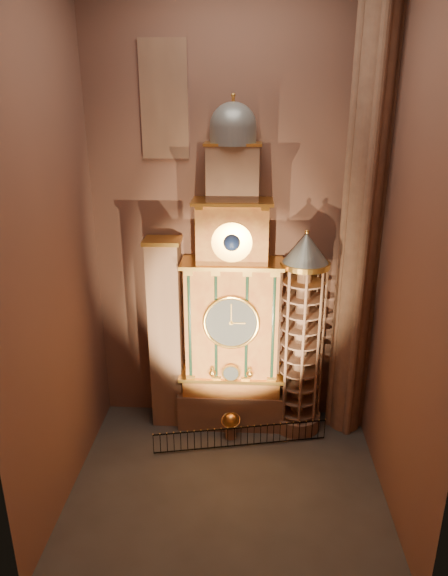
# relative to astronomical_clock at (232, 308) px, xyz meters

# --- Properties ---
(floor) EXTENTS (14.00, 14.00, 0.00)m
(floor) POSITION_rel_astronomical_clock_xyz_m (0.00, -4.96, -6.68)
(floor) COLOR #383330
(floor) RESTS_ON ground
(wall_back) EXTENTS (22.00, 0.00, 22.00)m
(wall_back) POSITION_rel_astronomical_clock_xyz_m (0.00, 1.04, 4.32)
(wall_back) COLOR brown
(wall_back) RESTS_ON floor
(wall_left) EXTENTS (0.00, 22.00, 22.00)m
(wall_left) POSITION_rel_astronomical_clock_xyz_m (-7.00, -4.96, 4.32)
(wall_left) COLOR brown
(wall_left) RESTS_ON floor
(wall_right) EXTENTS (0.00, 22.00, 22.00)m
(wall_right) POSITION_rel_astronomical_clock_xyz_m (7.00, -4.96, 4.32)
(wall_right) COLOR brown
(wall_right) RESTS_ON floor
(astronomical_clock) EXTENTS (5.60, 2.41, 16.70)m
(astronomical_clock) POSITION_rel_astronomical_clock_xyz_m (0.00, 0.00, 0.00)
(astronomical_clock) COLOR #8C634C
(astronomical_clock) RESTS_ON floor
(portrait_tower) EXTENTS (1.80, 1.60, 10.20)m
(portrait_tower) POSITION_rel_astronomical_clock_xyz_m (-3.40, 0.02, -1.53)
(portrait_tower) COLOR #8C634C
(portrait_tower) RESTS_ON floor
(stair_turret) EXTENTS (2.50, 2.50, 10.80)m
(stair_turret) POSITION_rel_astronomical_clock_xyz_m (3.50, -0.26, -1.41)
(stair_turret) COLOR #8C634C
(stair_turret) RESTS_ON floor
(gothic_pier) EXTENTS (2.04, 2.04, 22.00)m
(gothic_pier) POSITION_rel_astronomical_clock_xyz_m (6.10, 0.04, 4.32)
(gothic_pier) COLOR #8C634C
(gothic_pier) RESTS_ON floor
(stained_glass_window) EXTENTS (2.20, 0.14, 5.20)m
(stained_glass_window) POSITION_rel_astronomical_clock_xyz_m (-3.20, 0.95, 9.82)
(stained_glass_window) COLOR navy
(stained_glass_window) RESTS_ON wall_back
(celestial_globe) EXTENTS (1.16, 1.12, 1.45)m
(celestial_globe) POSITION_rel_astronomical_clock_xyz_m (0.01, -1.48, -5.81)
(celestial_globe) COLOR #8C634C
(celestial_globe) RESTS_ON floor
(iron_railing) EXTENTS (8.58, 1.72, 1.11)m
(iron_railing) POSITION_rel_astronomical_clock_xyz_m (0.56, -2.23, -6.07)
(iron_railing) COLOR black
(iron_railing) RESTS_ON floor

